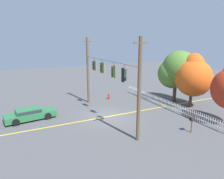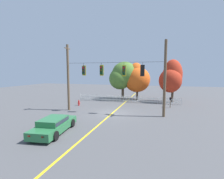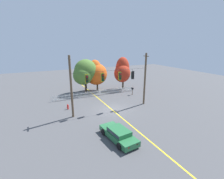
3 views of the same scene
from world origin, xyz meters
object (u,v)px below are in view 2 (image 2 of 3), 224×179
(traffic_signal_eastbound_side, at_px, (124,71))
(traffic_signal_southbound_primary, at_px, (143,71))
(autumn_oak_far_east, at_px, (171,78))
(fire_hydrant, at_px, (79,103))
(parked_car, at_px, (54,125))
(traffic_signal_northbound_secondary, at_px, (84,70))
(autumn_maple_near_fence, at_px, (123,76))
(traffic_signal_westbound_side, at_px, (101,70))
(autumn_maple_mid, at_px, (137,78))
(roadside_mailbox, at_px, (170,99))

(traffic_signal_eastbound_side, bearing_deg, traffic_signal_southbound_primary, -0.55)
(autumn_oak_far_east, bearing_deg, fire_hydrant, -152.81)
(traffic_signal_eastbound_side, distance_m, parked_car, 8.93)
(traffic_signal_northbound_secondary, xyz_separation_m, autumn_maple_near_fence, (2.43, 9.59, -0.85))
(autumn_maple_near_fence, height_order, autumn_oak_far_east, autumn_oak_far_east)
(traffic_signal_northbound_secondary, distance_m, parked_car, 8.14)
(autumn_maple_near_fence, relative_size, autumn_oak_far_east, 0.97)
(traffic_signal_southbound_primary, distance_m, parked_car, 9.92)
(traffic_signal_eastbound_side, bearing_deg, traffic_signal_westbound_side, 180.00)
(autumn_maple_near_fence, height_order, autumn_maple_mid, autumn_maple_near_fence)
(traffic_signal_northbound_secondary, bearing_deg, traffic_signal_southbound_primary, -0.16)
(parked_car, distance_m, roadside_mailbox, 14.64)
(parked_car, bearing_deg, traffic_signal_westbound_side, 79.49)
(fire_hydrant, bearing_deg, traffic_signal_eastbound_side, -22.13)
(traffic_signal_northbound_secondary, relative_size, roadside_mailbox, 1.03)
(traffic_signal_northbound_secondary, relative_size, traffic_signal_eastbound_side, 0.96)
(roadside_mailbox, bearing_deg, traffic_signal_westbound_side, -148.40)
(autumn_maple_mid, bearing_deg, parked_car, -102.86)
(autumn_maple_mid, xyz_separation_m, fire_hydrant, (-6.84, -7.14, -3.12))
(traffic_signal_westbound_side, bearing_deg, traffic_signal_northbound_secondary, -179.99)
(traffic_signal_westbound_side, distance_m, parked_car, 8.20)
(autumn_oak_far_east, bearing_deg, traffic_signal_eastbound_side, -120.60)
(autumn_maple_mid, bearing_deg, autumn_oak_far_east, -9.63)
(autumn_maple_near_fence, height_order, roadside_mailbox, autumn_maple_near_fence)
(traffic_signal_northbound_secondary, height_order, autumn_oak_far_east, autumn_oak_far_east)
(traffic_signal_eastbound_side, relative_size, autumn_maple_near_fence, 0.24)
(traffic_signal_westbound_side, relative_size, autumn_maple_mid, 0.24)
(traffic_signal_westbound_side, xyz_separation_m, traffic_signal_eastbound_side, (2.53, -0.00, -0.05))
(autumn_maple_mid, height_order, autumn_oak_far_east, autumn_oak_far_east)
(traffic_signal_westbound_side, bearing_deg, autumn_maple_near_fence, 88.27)
(autumn_maple_near_fence, relative_size, fire_hydrant, 8.31)
(traffic_signal_southbound_primary, xyz_separation_m, autumn_oak_far_east, (3.37, 9.03, -1.01))
(autumn_maple_mid, relative_size, autumn_oak_far_east, 0.94)
(traffic_signal_northbound_secondary, distance_m, autumn_maple_near_fence, 9.93)
(traffic_signal_southbound_primary, distance_m, autumn_maple_near_fence, 10.52)
(traffic_signal_eastbound_side, bearing_deg, autumn_oak_far_east, 59.40)
(traffic_signal_northbound_secondary, xyz_separation_m, fire_hydrant, (-2.14, 2.77, -4.34))
(traffic_signal_southbound_primary, bearing_deg, fire_hydrant, 162.36)
(traffic_signal_westbound_side, distance_m, traffic_signal_southbound_primary, 4.49)
(traffic_signal_southbound_primary, bearing_deg, traffic_signal_northbound_secondary, 179.84)
(traffic_signal_southbound_primary, height_order, autumn_oak_far_east, autumn_oak_far_east)
(autumn_oak_far_east, bearing_deg, traffic_signal_southbound_primary, -110.48)
(traffic_signal_westbound_side, distance_m, autumn_oak_far_east, 12.00)
(traffic_signal_eastbound_side, xyz_separation_m, autumn_oak_far_east, (5.33, 9.01, -1.00))
(parked_car, bearing_deg, autumn_maple_mid, 77.14)
(traffic_signal_eastbound_side, height_order, autumn_maple_near_fence, autumn_maple_near_fence)
(traffic_signal_southbound_primary, height_order, autumn_maple_mid, autumn_maple_mid)
(traffic_signal_westbound_side, xyz_separation_m, autumn_maple_near_fence, (0.29, 9.59, -0.86))
(parked_car, height_order, fire_hydrant, parked_car)
(traffic_signal_northbound_secondary, relative_size, autumn_oak_far_east, 0.22)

